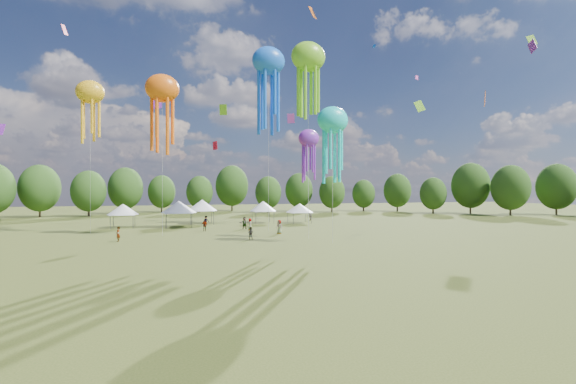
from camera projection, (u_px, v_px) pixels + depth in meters
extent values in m
plane|color=#384416|center=(454.00, 326.00, 17.53)|extent=(300.00, 300.00, 0.00)
imported|color=gray|center=(251.00, 233.00, 48.42)|extent=(0.94, 0.86, 1.55)
imported|color=gray|center=(250.00, 224.00, 59.66)|extent=(0.66, 0.93, 1.79)
imported|color=gray|center=(310.00, 216.00, 78.60)|extent=(0.93, 1.03, 1.73)
imported|color=gray|center=(206.00, 221.00, 67.86)|extent=(1.20, 0.91, 1.64)
imported|color=gray|center=(205.00, 225.00, 58.06)|extent=(1.08, 0.57, 1.76)
imported|color=gray|center=(245.00, 223.00, 61.43)|extent=(1.78, 0.65, 1.89)
imported|color=gray|center=(118.00, 234.00, 46.23)|extent=(0.47, 0.68, 1.80)
imported|color=gray|center=(279.00, 227.00, 54.72)|extent=(1.08, 1.12, 1.93)
cylinder|color=#47474C|center=(110.00, 223.00, 61.15)|extent=(0.08, 0.08, 2.05)
cylinder|color=#47474C|center=(113.00, 221.00, 64.37)|extent=(0.08, 0.08, 2.05)
cylinder|color=#47474C|center=(133.00, 222.00, 62.12)|extent=(0.08, 0.08, 2.05)
cylinder|color=#47474C|center=(135.00, 220.00, 65.34)|extent=(0.08, 0.08, 2.05)
cube|color=white|center=(123.00, 215.00, 63.24)|extent=(3.76, 3.76, 0.10)
cone|color=white|center=(123.00, 209.00, 63.24)|extent=(4.89, 4.89, 1.76)
cylinder|color=#47474C|center=(166.00, 221.00, 61.95)|extent=(0.08, 0.08, 2.30)
cylinder|color=#47474C|center=(166.00, 220.00, 65.81)|extent=(0.08, 0.08, 2.30)
cylinder|color=#47474C|center=(192.00, 221.00, 63.11)|extent=(0.08, 0.08, 2.30)
cylinder|color=#47474C|center=(191.00, 219.00, 66.98)|extent=(0.08, 0.08, 2.30)
cube|color=white|center=(179.00, 213.00, 64.46)|extent=(4.43, 4.43, 0.10)
cone|color=white|center=(179.00, 207.00, 64.45)|extent=(5.76, 5.76, 1.97)
cylinder|color=#47474C|center=(192.00, 218.00, 68.24)|extent=(0.08, 0.08, 2.32)
cylinder|color=#47474C|center=(191.00, 217.00, 71.88)|extent=(0.08, 0.08, 2.32)
cylinder|color=#47474C|center=(214.00, 218.00, 69.34)|extent=(0.08, 0.08, 2.32)
cylinder|color=#47474C|center=(211.00, 217.00, 72.97)|extent=(0.08, 0.08, 2.32)
cube|color=white|center=(202.00, 211.00, 70.60)|extent=(4.19, 4.19, 0.10)
cone|color=white|center=(202.00, 205.00, 70.60)|extent=(5.45, 5.45, 1.99)
cylinder|color=#47474C|center=(256.00, 218.00, 70.03)|extent=(0.08, 0.08, 2.15)
cylinder|color=#47474C|center=(252.00, 217.00, 73.26)|extent=(0.08, 0.08, 2.15)
cylinder|color=#47474C|center=(274.00, 218.00, 71.00)|extent=(0.08, 0.08, 2.15)
cylinder|color=#47474C|center=(269.00, 217.00, 74.24)|extent=(0.08, 0.08, 2.15)
cube|color=white|center=(263.00, 211.00, 72.13)|extent=(3.78, 3.78, 0.10)
cone|color=white|center=(263.00, 206.00, 72.12)|extent=(4.91, 4.91, 1.84)
cylinder|color=#47474C|center=(293.00, 219.00, 70.10)|extent=(0.08, 0.08, 1.91)
cylinder|color=#47474C|center=(288.00, 217.00, 73.47)|extent=(0.08, 0.08, 1.91)
cylinder|color=#47474C|center=(312.00, 218.00, 71.12)|extent=(0.08, 0.08, 1.91)
cylinder|color=#47474C|center=(305.00, 217.00, 74.49)|extent=(0.08, 0.08, 1.91)
cube|color=white|center=(299.00, 213.00, 72.29)|extent=(3.92, 3.92, 0.10)
cone|color=white|center=(299.00, 208.00, 72.29)|extent=(5.10, 5.10, 1.64)
ellipsoid|color=orange|center=(162.00, 88.00, 51.74)|extent=(4.43, 3.10, 3.76)
cylinder|color=beige|center=(162.00, 162.00, 51.79)|extent=(0.03, 0.03, 19.75)
ellipsoid|color=blue|center=(269.00, 61.00, 57.73)|extent=(4.96, 3.47, 4.21)
cylinder|color=beige|center=(269.00, 146.00, 57.79)|extent=(0.03, 0.03, 25.40)
ellipsoid|color=#1ADFDE|center=(333.00, 120.00, 44.72)|extent=(3.69, 2.58, 3.14)
cylinder|color=beige|center=(333.00, 182.00, 44.75)|extent=(0.03, 0.03, 14.24)
ellipsoid|color=yellow|center=(90.00, 92.00, 55.00)|extent=(3.85, 2.70, 3.27)
cylinder|color=beige|center=(90.00, 163.00, 55.05)|extent=(0.03, 0.03, 20.08)
ellipsoid|color=purple|center=(309.00, 138.00, 49.02)|extent=(2.69, 1.88, 2.28)
cylinder|color=beige|center=(309.00, 188.00, 49.05)|extent=(0.03, 0.03, 12.71)
ellipsoid|color=#7ED523|center=(308.00, 57.00, 66.43)|extent=(6.04, 4.23, 5.13)
cylinder|color=beige|center=(308.00, 141.00, 66.50)|extent=(0.03, 0.03, 29.02)
cube|color=#7ED523|center=(223.00, 110.00, 78.80)|extent=(1.52, 1.32, 2.18)
cube|color=blue|center=(374.00, 46.00, 76.13)|extent=(0.62, 0.55, 0.86)
cube|color=#FC4AC2|center=(291.00, 118.00, 60.02)|extent=(1.22, 0.91, 1.42)
cube|color=purple|center=(532.00, 46.00, 42.68)|extent=(0.26, 1.40, 1.57)
cube|color=#7ED523|center=(532.00, 40.00, 53.53)|extent=(1.40, 0.67, 1.72)
cube|color=purple|center=(158.00, 104.00, 76.21)|extent=(1.74, 1.24, 2.20)
cube|color=red|center=(64.00, 30.00, 43.93)|extent=(0.54, 1.07, 1.32)
cube|color=orange|center=(312.00, 12.00, 67.30)|extent=(2.03, 1.52, 2.35)
cube|color=#7ED523|center=(420.00, 106.00, 73.91)|extent=(2.20, 0.72, 2.50)
cube|color=#1ADFDE|center=(341.00, 120.00, 77.80)|extent=(0.98, 1.47, 1.79)
cube|color=#FC4AC2|center=(417.00, 78.00, 61.92)|extent=(0.66, 0.18, 0.79)
cube|color=red|center=(215.00, 146.00, 63.80)|extent=(0.74, 0.93, 1.44)
cube|color=orange|center=(485.00, 99.00, 48.22)|extent=(1.19, 1.05, 1.88)
cylinder|color=#38281C|center=(40.00, 210.00, 87.62)|extent=(0.44, 0.44, 3.41)
ellipsoid|color=#294A18|center=(40.00, 188.00, 87.60)|extent=(8.53, 8.53, 10.66)
cylinder|color=#38281C|center=(89.00, 210.00, 90.09)|extent=(0.44, 0.44, 3.07)
ellipsoid|color=#294A18|center=(89.00, 191.00, 90.06)|extent=(7.66, 7.66, 9.58)
cylinder|color=#38281C|center=(126.00, 207.00, 100.09)|extent=(0.44, 0.44, 3.43)
ellipsoid|color=#294A18|center=(126.00, 188.00, 100.07)|extent=(8.58, 8.58, 10.73)
cylinder|color=#38281C|center=(162.00, 207.00, 108.00)|extent=(0.44, 0.44, 2.95)
ellipsoid|color=#294A18|center=(162.00, 192.00, 107.98)|extent=(7.37, 7.37, 9.21)
cylinder|color=#38281C|center=(200.00, 207.00, 107.17)|extent=(0.44, 0.44, 2.89)
ellipsoid|color=#294A18|center=(200.00, 192.00, 107.15)|extent=(7.23, 7.23, 9.04)
cylinder|color=#38281C|center=(232.00, 204.00, 114.19)|extent=(0.44, 0.44, 3.84)
ellipsoid|color=#294A18|center=(232.00, 186.00, 114.16)|extent=(9.60, 9.60, 11.99)
cylinder|color=#38281C|center=(268.00, 207.00, 106.00)|extent=(0.44, 0.44, 2.84)
ellipsoid|color=#294A18|center=(268.00, 192.00, 105.98)|extent=(7.11, 7.11, 8.89)
cylinder|color=#38281C|center=(299.00, 206.00, 111.30)|extent=(0.44, 0.44, 3.16)
ellipsoid|color=#294A18|center=(299.00, 190.00, 111.27)|extent=(7.91, 7.91, 9.88)
cylinder|color=#38281C|center=(332.00, 207.00, 108.04)|extent=(0.44, 0.44, 2.88)
ellipsoid|color=#294A18|center=(332.00, 192.00, 108.02)|extent=(7.21, 7.21, 9.01)
cylinder|color=#38281C|center=(364.00, 207.00, 113.03)|extent=(0.44, 0.44, 2.63)
ellipsoid|color=#294A18|center=(364.00, 194.00, 113.01)|extent=(6.57, 6.57, 8.22)
cylinder|color=#38281C|center=(397.00, 206.00, 112.27)|extent=(0.44, 0.44, 3.13)
ellipsoid|color=#294A18|center=(397.00, 190.00, 112.24)|extent=(7.81, 7.81, 9.77)
cylinder|color=#38281C|center=(433.00, 208.00, 101.76)|extent=(0.44, 0.44, 2.72)
ellipsoid|color=#294A18|center=(433.00, 193.00, 101.74)|extent=(6.80, 6.80, 8.50)
cylinder|color=#38281C|center=(470.00, 206.00, 101.68)|extent=(0.44, 0.44, 3.81)
ellipsoid|color=#294A18|center=(470.00, 185.00, 101.65)|extent=(9.52, 9.52, 11.90)
cylinder|color=#38281C|center=(510.00, 208.00, 93.99)|extent=(0.44, 0.44, 3.51)
ellipsoid|color=#294A18|center=(510.00, 187.00, 93.96)|extent=(8.78, 8.78, 10.97)
cylinder|color=#38281C|center=(556.00, 208.00, 96.22)|extent=(0.44, 0.44, 3.64)
ellipsoid|color=#294A18|center=(556.00, 186.00, 96.20)|extent=(9.10, 9.10, 11.37)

